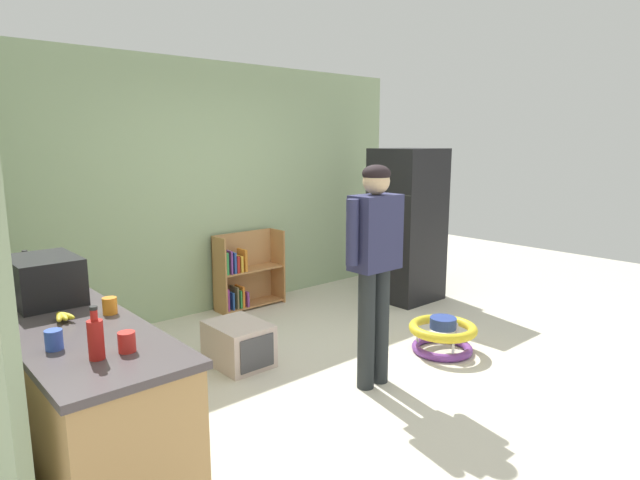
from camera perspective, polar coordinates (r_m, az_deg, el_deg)
The scene contains 16 objects.
ground_plane at distance 4.53m, azimuth 5.08°, elevation -13.85°, with size 12.00×12.00×0.00m, color beige.
back_wall at distance 5.99m, azimuth -11.13°, elevation 5.39°, with size 5.20×0.06×2.70m, color #9CB489.
kitchen_counter at distance 3.45m, azimuth -24.91°, elevation -14.71°, with size 0.65×2.07×0.90m.
refrigerator at distance 6.37m, azimuth 9.22°, elevation 1.59°, with size 0.73×0.68×1.78m.
bookshelf at distance 6.11m, azimuth -8.15°, elevation -3.67°, with size 0.80×0.28×0.85m.
standing_person at distance 4.00m, azimuth 5.86°, elevation -1.67°, with size 0.57×0.22×1.70m.
baby_walker at distance 4.97m, azimuth 12.92°, elevation -9.83°, with size 0.60×0.60×0.32m.
pet_carrier at distance 4.64m, azimuth -8.65°, elevation -10.88°, with size 0.42×0.55×0.36m.
microwave at distance 3.64m, azimuth -27.25°, elevation -3.77°, with size 0.37×0.48×0.28m.
banana_bunch at distance 3.24m, azimuth -25.73°, elevation -7.33°, with size 0.12×0.16×0.04m.
ketchup_bottle at distance 2.62m, azimuth -22.77°, elevation -9.60°, with size 0.07×0.07×0.25m.
green_glass_bottle at distance 4.10m, azimuth -28.78°, elevation -2.99°, with size 0.07×0.07×0.25m.
red_cup at distance 2.67m, azimuth -19.88°, elevation -10.17°, with size 0.08×0.08×0.10m, color red.
yellow_cup at distance 4.19m, azimuth -26.25°, elevation -3.21°, with size 0.08×0.08×0.10m, color yellow.
orange_cup at distance 3.27m, azimuth -21.48°, elevation -6.53°, with size 0.08×0.08×0.10m, color orange.
blue_cup at distance 2.83m, azimuth -26.49°, elevation -9.49°, with size 0.08×0.08×0.10m, color blue.
Camera 1 is at (-3.01, -2.82, 1.86)m, focal length 30.04 mm.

